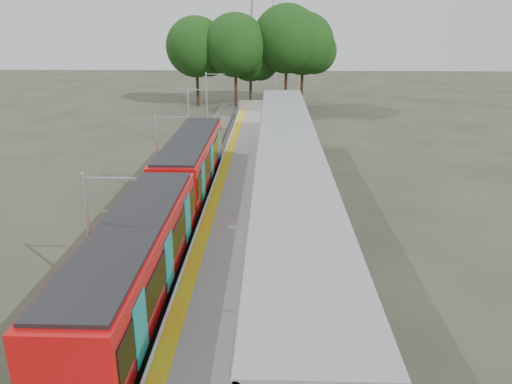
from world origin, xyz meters
TOP-DOWN VIEW (x-y plane):
  - trackbed at (-4.50, 20.00)m, footprint 3.00×70.00m
  - platform at (0.00, 20.00)m, footprint 6.00×50.00m
  - tactile_strip at (-2.55, 20.00)m, footprint 0.60×50.00m
  - end_fence at (0.00, 44.95)m, footprint 6.00×0.10m
  - train at (-4.50, 13.50)m, footprint 2.74×27.60m
  - canopy at (1.61, 16.19)m, footprint 3.27×38.00m
  - tree_cluster at (-1.06, 54.27)m, footprint 21.05×10.30m
  - catenary_masts at (-6.22, 19.00)m, footprint 2.08×48.16m
  - bench_near at (1.41, 0.69)m, footprint 1.20×1.76m
  - bench_mid at (2.15, 14.16)m, footprint 0.69×1.41m
  - bench_far at (1.53, 29.12)m, footprint 0.80×1.66m
  - info_pillar_near at (0.62, 2.67)m, footprint 0.45×0.45m
  - info_pillar_far at (0.89, 22.01)m, footprint 0.41×0.41m
  - litter_bin at (1.49, 13.86)m, footprint 0.48×0.48m

SIDE VIEW (x-z plane):
  - trackbed at x=-4.50m, z-range 0.00..0.24m
  - platform at x=0.00m, z-range 0.00..1.00m
  - tactile_strip at x=-2.55m, z-range 1.00..1.02m
  - litter_bin at x=1.49m, z-range 1.00..1.91m
  - bench_mid at x=2.15m, z-range 1.02..1.95m
  - bench_far at x=1.53m, z-range 1.03..2.12m
  - end_fence at x=0.00m, z-range 1.00..2.20m
  - bench_near at x=1.41m, z-range 1.03..2.19m
  - info_pillar_far at x=0.89m, z-range 0.88..2.68m
  - info_pillar_near at x=0.62m, z-range 0.87..2.86m
  - train at x=-4.50m, z-range 0.24..3.86m
  - catenary_masts at x=-6.22m, z-range 0.21..5.61m
  - canopy at x=1.61m, z-range 2.37..6.03m
  - tree_cluster at x=-1.06m, z-range 1.35..13.88m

